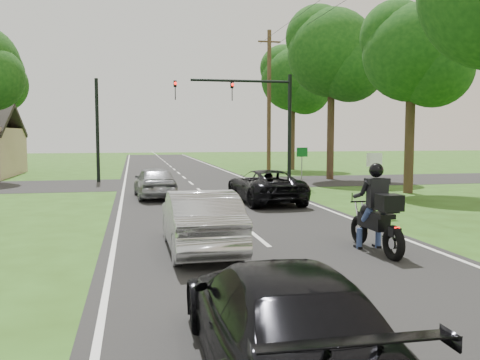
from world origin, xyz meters
name	(u,v)px	position (x,y,z in m)	size (l,w,h in m)	color
ground	(260,239)	(0.00, 0.00, 0.00)	(140.00, 140.00, 0.00)	#2C4C15
road	(206,195)	(0.00, 10.00, 0.01)	(8.00, 100.00, 0.01)	black
cross_road	(191,183)	(0.00, 16.00, 0.01)	(60.00, 7.00, 0.01)	black
motorcycle_rider	(377,217)	(2.30, -2.00, 0.83)	(0.69, 2.44, 2.11)	black
dark_suv	(265,186)	(1.99, 7.02, 0.68)	(2.22, 4.81, 1.34)	black
silver_sedan	(200,220)	(-1.69, -1.00, 0.73)	(1.51, 4.34, 1.43)	#B1B1B6
silver_suv	(155,182)	(-2.29, 9.52, 0.70)	(1.63, 4.05, 1.38)	gray
dark_car_behind	(279,316)	(-1.62, -7.30, 0.66)	(1.82, 4.49, 1.30)	black
traffic_signal	(256,109)	(3.34, 14.00, 4.14)	(6.38, 0.44, 6.00)	black
signal_pole_far	(97,131)	(-5.20, 18.00, 3.00)	(0.20, 0.20, 6.00)	black
utility_pole_far	(269,102)	(6.20, 22.00, 5.08)	(1.60, 0.28, 10.00)	brown
sign_white	(374,169)	(4.70, 2.98, 1.60)	(0.55, 0.07, 2.12)	slate
sign_green	(302,158)	(4.90, 10.98, 1.60)	(0.55, 0.07, 2.12)	slate
tree_row_c	(419,59)	(9.75, 8.80, 6.23)	(4.80, 4.65, 8.76)	#332316
tree_row_d	(338,58)	(9.10, 16.76, 7.43)	(5.76, 5.58, 10.45)	#332316
tree_row_e	(297,83)	(9.48, 25.78, 6.83)	(5.28, 5.12, 9.61)	#332316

